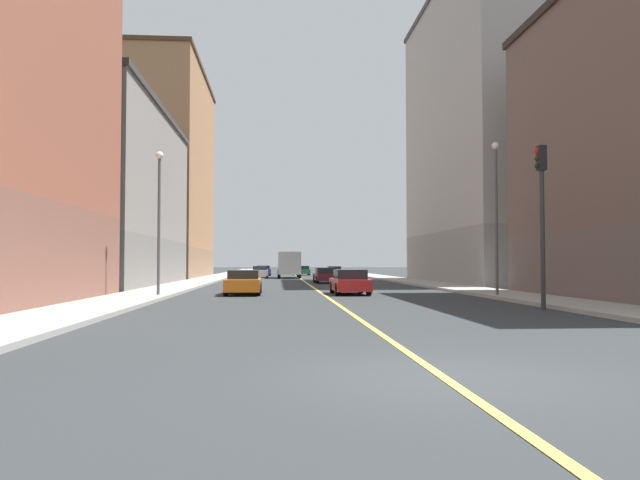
{
  "coord_description": "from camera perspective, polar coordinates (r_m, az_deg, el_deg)",
  "views": [
    {
      "loc": [
        -2.43,
        -8.65,
        1.68
      ],
      "look_at": [
        0.93,
        37.46,
        3.42
      ],
      "focal_mm": 33.42,
      "sensor_mm": 36.0,
      "label": 1
    }
  ],
  "objects": [
    {
      "name": "lane_center_stripe",
      "position": [
        57.73,
        -1.75,
        -3.82
      ],
      "size": [
        0.16,
        154.0,
        0.01
      ],
      "primitive_type": "cube",
      "color": "#E5D14C",
      "rests_on": "ground"
    },
    {
      "name": "car_teal",
      "position": [
        71.63,
        1.34,
        -3.03
      ],
      "size": [
        1.79,
        4.04,
        1.21
      ],
      "color": "#196670",
      "rests_on": "ground"
    },
    {
      "name": "traffic_light_left_near",
      "position": [
        22.79,
        20.46,
        3.35
      ],
      "size": [
        0.4,
        0.32,
        5.88
      ],
      "color": "#2D2D2D",
      "rests_on": "ground"
    },
    {
      "name": "building_left_mid",
      "position": [
        51.43,
        15.5,
        9.62
      ],
      "size": [
        8.54,
        22.43,
        24.21
      ],
      "color": "gray",
      "rests_on": "ground"
    },
    {
      "name": "street_lamp_right_near",
      "position": [
        29.52,
        -15.16,
        3.06
      ],
      "size": [
        0.36,
        0.36,
        6.86
      ],
      "color": "#4C4C51",
      "rests_on": "ground"
    },
    {
      "name": "car_red",
      "position": [
        31.42,
        2.87,
        -4.05
      ],
      "size": [
        1.85,
        4.17,
        1.31
      ],
      "color": "red",
      "rests_on": "ground"
    },
    {
      "name": "car_white",
      "position": [
        66.65,
        -5.77,
        -3.05
      ],
      "size": [
        1.89,
        4.28,
        1.27
      ],
      "color": "white",
      "rests_on": "ground"
    },
    {
      "name": "car_blue",
      "position": [
        76.34,
        -5.47,
        -2.93
      ],
      "size": [
        2.03,
        4.53,
        1.27
      ],
      "color": "#23389E",
      "rests_on": "ground"
    },
    {
      "name": "car_green",
      "position": [
        78.29,
        -1.65,
        -2.94
      ],
      "size": [
        1.83,
        3.98,
        1.23
      ],
      "color": "#1E6B38",
      "rests_on": "ground"
    },
    {
      "name": "ground_plane",
      "position": [
        9.15,
        11.6,
        -12.72
      ],
      "size": [
        400.0,
        400.0,
        0.0
      ],
      "primitive_type": "plane",
      "color": "#2D3133",
      "rests_on": "ground"
    },
    {
      "name": "car_orange",
      "position": [
        31.49,
        -7.33,
        -4.06
      ],
      "size": [
        1.86,
        4.53,
        1.28
      ],
      "color": "orange",
      "rests_on": "ground"
    },
    {
      "name": "sidewalk_right",
      "position": [
        58.05,
        -10.66,
        -3.71
      ],
      "size": [
        3.03,
        168.0,
        0.15
      ],
      "primitive_type": "cube",
      "color": "#9E9B93",
      "rests_on": "ground"
    },
    {
      "name": "box_truck",
      "position": [
        64.29,
        -2.99,
        -2.29
      ],
      "size": [
        2.44,
        7.9,
        2.77
      ],
      "color": "navy",
      "rests_on": "ground"
    },
    {
      "name": "sidewalk_left",
      "position": [
        58.79,
        7.04,
        -3.71
      ],
      "size": [
        3.03,
        168.0,
        0.15
      ],
      "primitive_type": "cube",
      "color": "#9E9B93",
      "rests_on": "ground"
    },
    {
      "name": "street_lamp_left_near",
      "position": [
        29.77,
        16.52,
        3.5
      ],
      "size": [
        0.36,
        0.36,
        7.32
      ],
      "color": "#4C4C51",
      "rests_on": "ground"
    },
    {
      "name": "car_maroon",
      "position": [
        48.78,
        0.54,
        -3.42
      ],
      "size": [
        1.88,
        4.27,
        1.25
      ],
      "color": "maroon",
      "rests_on": "ground"
    },
    {
      "name": "building_right_distant",
      "position": [
        67.77,
        -14.55,
        6.08
      ],
      "size": [
        8.54,
        21.92,
        22.61
      ],
      "color": "#8F6B4F",
      "rests_on": "ground"
    },
    {
      "name": "building_right_midblock",
      "position": [
        44.93,
        -19.91,
        3.91
      ],
      "size": [
        8.54,
        21.88,
        12.65
      ],
      "color": "slate",
      "rests_on": "ground"
    }
  ]
}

